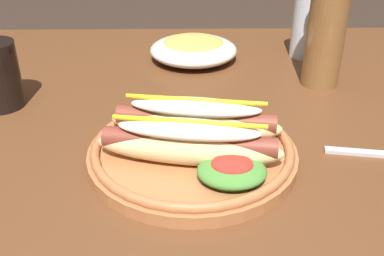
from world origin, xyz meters
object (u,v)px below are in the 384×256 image
glass_bottle (326,31)px  side_bowl (193,49)px  hot_dog_plate (194,143)px  fork (379,154)px  water_cup (311,27)px

glass_bottle → side_bowl: glass_bottle is taller
hot_dog_plate → fork: 0.25m
hot_dog_plate → fork: size_ratio=2.23×
fork → side_bowl: 0.43m
water_cup → glass_bottle: (-0.01, -0.14, 0.04)m
water_cup → glass_bottle: bearing=-95.7°
side_bowl → glass_bottle: bearing=-28.9°
water_cup → side_bowl: water_cup is taller
glass_bottle → side_bowl: 0.26m
hot_dog_plate → fork: bearing=1.6°
hot_dog_plate → glass_bottle: bearing=46.8°
hot_dog_plate → glass_bottle: glass_bottle is taller
water_cup → hot_dog_plate: bearing=-122.2°
fork → glass_bottle: glass_bottle is taller
hot_dog_plate → side_bowl: bearing=88.9°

